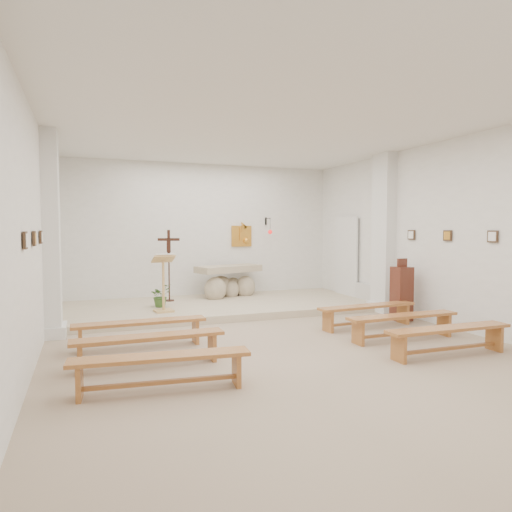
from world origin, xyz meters
name	(u,v)px	position (x,y,z in m)	size (l,w,h in m)	color
ground	(281,346)	(0.00, 0.00, 0.00)	(7.00, 10.00, 0.00)	tan
wall_left	(31,236)	(-3.49, 0.00, 1.75)	(0.02, 10.00, 3.50)	white
wall_right	(457,234)	(3.49, 0.00, 1.75)	(0.02, 10.00, 3.50)	white
wall_back	(202,232)	(0.00, 4.99, 1.75)	(7.00, 0.02, 3.50)	white
ceiling	(281,121)	(0.00, 0.00, 3.49)	(7.00, 10.00, 0.02)	silver
sanctuary_platform	(219,306)	(0.00, 3.50, 0.07)	(6.98, 3.00, 0.15)	beige
pilaster_left	(52,234)	(-3.37, 2.00, 1.75)	(0.26, 0.55, 3.50)	white
pilaster_right	(384,233)	(3.37, 2.00, 1.75)	(0.26, 0.55, 3.50)	white
gold_wall_relief	(242,236)	(1.05, 4.96, 1.65)	(0.55, 0.04, 0.55)	gold
sanctuary_lamp	(270,230)	(1.75, 4.71, 1.81)	(0.11, 0.36, 0.44)	black
station_frame_left_front	(25,240)	(-3.47, -0.80, 1.72)	(0.03, 0.20, 0.20)	#3D2A1B
station_frame_left_mid	(34,238)	(-3.47, 0.20, 1.72)	(0.03, 0.20, 0.20)	#3D2A1B
station_frame_left_rear	(41,237)	(-3.47, 1.20, 1.72)	(0.03, 0.20, 0.20)	#3D2A1B
station_frame_right_front	(493,236)	(3.47, -0.80, 1.72)	(0.03, 0.20, 0.20)	#3D2A1B
station_frame_right_mid	(448,236)	(3.47, 0.20, 1.72)	(0.03, 0.20, 0.20)	#3D2A1B
station_frame_right_rear	(411,235)	(3.47, 1.20, 1.72)	(0.03, 0.20, 0.20)	#3D2A1B
radiator_left	(53,314)	(-3.43, 2.70, 0.27)	(0.10, 0.85, 0.52)	silver
radiator_right	(367,295)	(3.43, 2.70, 0.27)	(0.10, 0.85, 0.52)	silver
altar	(228,283)	(0.50, 4.39, 0.48)	(1.77, 1.11, 0.85)	#BCAC8F
lectern	(164,283)	(-1.36, 2.83, 0.74)	(0.46, 0.40, 1.20)	#DAB26A
crucifix_stand	(169,260)	(-1.01, 4.19, 1.11)	(0.50, 0.22, 1.67)	#361A11
potted_plant	(160,295)	(-1.33, 3.47, 0.40)	(0.45, 0.39, 0.50)	#385E25
donation_pedestal	(402,293)	(3.10, 1.01, 0.55)	(0.34, 0.34, 1.25)	#512217
bench_left_front	(140,328)	(-2.07, 0.69, 0.32)	(2.02, 0.33, 0.43)	#AF6E32
bench_right_front	(367,311)	(2.07, 0.69, 0.32)	(2.03, 0.46, 0.43)	#AF6E32
bench_left_second	(149,343)	(-2.07, -0.33, 0.32)	(2.02, 0.33, 0.43)	#AF6E32
bench_right_second	(403,321)	(2.07, -0.33, 0.32)	(2.02, 0.33, 0.43)	#AF6E32
bench_left_third	(161,364)	(-2.07, -1.35, 0.32)	(2.04, 0.52, 0.43)	#AF6E32
bench_right_third	(449,334)	(2.07, -1.35, 0.32)	(2.02, 0.35, 0.43)	#AF6E32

